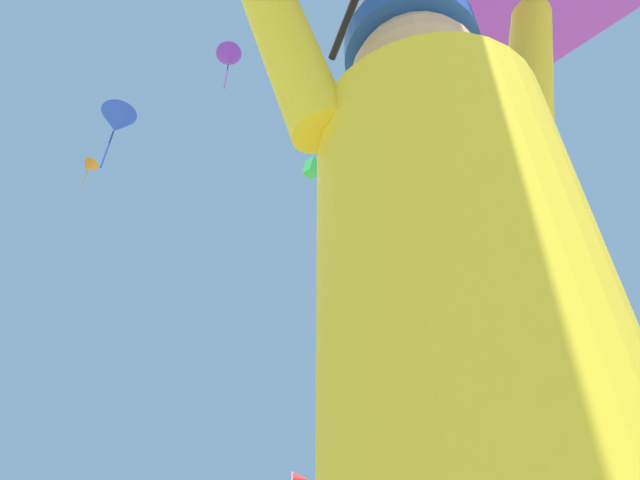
# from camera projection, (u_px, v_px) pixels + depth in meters

# --- Properties ---
(kite_flyer_person) EXTENTS (0.81, 0.41, 1.92)m
(kite_flyer_person) POSITION_uv_depth(u_px,v_px,m) (479.00, 425.00, 0.49)
(kite_flyer_person) COLOR #424751
(kite_flyer_person) RESTS_ON ground
(distant_kite_orange_far_center) EXTENTS (0.98, 0.96, 1.62)m
(distant_kite_orange_far_center) POSITION_uv_depth(u_px,v_px,m) (89.00, 167.00, 21.67)
(distant_kite_orange_far_center) COLOR orange
(distant_kite_green_high_left) EXTENTS (1.09, 1.11, 1.44)m
(distant_kite_green_high_left) POSITION_uv_depth(u_px,v_px,m) (368.00, 345.00, 34.25)
(distant_kite_green_high_left) COLOR green
(distant_kite_green_mid_left) EXTENTS (0.92, 0.78, 1.01)m
(distant_kite_green_mid_left) POSITION_uv_depth(u_px,v_px,m) (312.00, 168.00, 23.35)
(distant_kite_green_mid_left) COLOR green
(distant_kite_purple_low_left) EXTENTS (1.62, 1.57, 2.53)m
(distant_kite_purple_low_left) POSITION_uv_depth(u_px,v_px,m) (229.00, 58.00, 20.07)
(distant_kite_purple_low_left) COLOR purple
(distant_kite_blue_overhead_distant) EXTENTS (1.81, 1.75, 2.87)m
(distant_kite_blue_overhead_distant) POSITION_uv_depth(u_px,v_px,m) (117.00, 122.00, 17.55)
(distant_kite_blue_overhead_distant) COLOR blue
(distant_kite_red_high_right) EXTENTS (0.60, 0.60, 0.08)m
(distant_kite_red_high_right) POSITION_uv_depth(u_px,v_px,m) (319.00, 394.00, 29.89)
(distant_kite_red_high_right) COLOR red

